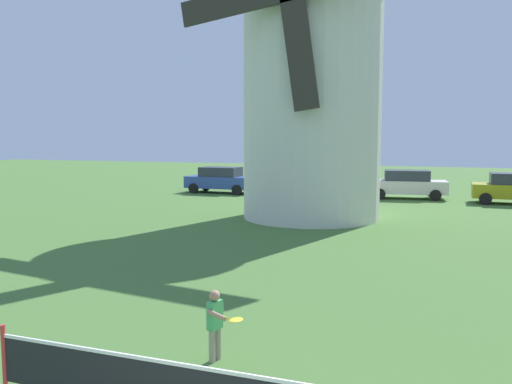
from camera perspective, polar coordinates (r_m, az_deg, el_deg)
windmill at (r=21.92m, az=6.17°, el=13.82°), size 8.50×6.37×12.73m
player_far at (r=8.02m, az=-4.39°, el=-13.90°), size 0.66×0.58×1.08m
parked_car_blue at (r=31.67m, az=-3.88°, el=1.38°), size 4.19×1.94×1.56m
parked_car_black at (r=30.61m, az=5.08°, el=1.21°), size 4.60×2.19×1.56m
parked_car_cream at (r=29.76m, az=16.13°, el=0.86°), size 4.39×2.30×1.56m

